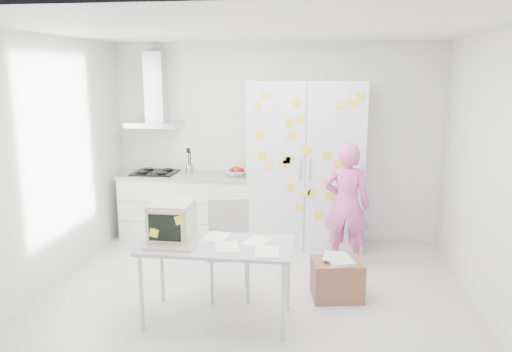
# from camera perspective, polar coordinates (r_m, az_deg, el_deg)

# --- Properties ---
(floor) EXTENTS (4.50, 4.00, 0.02)m
(floor) POSITION_cam_1_polar(r_m,az_deg,el_deg) (5.42, -0.19, -13.50)
(floor) COLOR silver
(floor) RESTS_ON ground
(walls) EXTENTS (4.52, 4.01, 2.70)m
(walls) POSITION_cam_1_polar(r_m,az_deg,el_deg) (5.69, 0.85, 2.13)
(walls) COLOR white
(walls) RESTS_ON ground
(ceiling) EXTENTS (4.50, 4.00, 0.02)m
(ceiling) POSITION_cam_1_polar(r_m,az_deg,el_deg) (4.91, -0.21, 16.38)
(ceiling) COLOR white
(ceiling) RESTS_ON walls
(counter_run) EXTENTS (1.84, 0.63, 1.28)m
(counter_run) POSITION_cam_1_polar(r_m,az_deg,el_deg) (7.06, -7.84, -3.35)
(counter_run) COLOR white
(counter_run) RESTS_ON ground
(range_hood) EXTENTS (0.70, 0.48, 1.01)m
(range_hood) POSITION_cam_1_polar(r_m,az_deg,el_deg) (7.10, -11.43, 8.77)
(range_hood) COLOR silver
(range_hood) RESTS_ON walls
(tall_cabinet) EXTENTS (1.50, 0.68, 2.20)m
(tall_cabinet) POSITION_cam_1_polar(r_m,az_deg,el_deg) (6.64, 5.75, 1.28)
(tall_cabinet) COLOR silver
(tall_cabinet) RESTS_ON ground
(person) EXTENTS (0.58, 0.42, 1.50)m
(person) POSITION_cam_1_polar(r_m,az_deg,el_deg) (6.05, 10.29, -3.27)
(person) COLOR #E358A1
(person) RESTS_ON ground
(desk) EXTENTS (1.40, 0.72, 1.11)m
(desk) POSITION_cam_1_polar(r_m,az_deg,el_deg) (4.72, -7.77, -6.35)
(desk) COLOR #A6ABB1
(desk) RESTS_ON ground
(chair) EXTENTS (0.54, 0.54, 1.00)m
(chair) POSITION_cam_1_polar(r_m,az_deg,el_deg) (5.27, -3.11, -7.53)
(chair) COLOR #B3B3B1
(chair) RESTS_ON ground
(cardboard_box) EXTENTS (0.57, 0.49, 0.44)m
(cardboard_box) POSITION_cam_1_polar(r_m,az_deg,el_deg) (5.34, 9.25, -11.50)
(cardboard_box) COLOR brown
(cardboard_box) RESTS_ON ground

